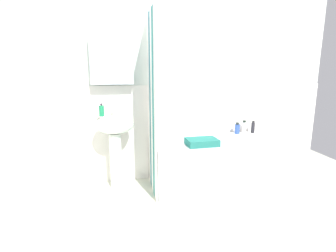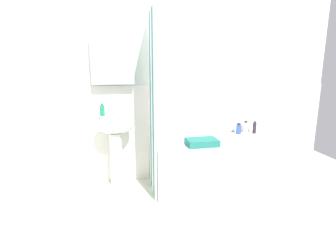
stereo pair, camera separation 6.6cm
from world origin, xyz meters
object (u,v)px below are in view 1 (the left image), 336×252
Objects in this scene: shampoo_bottle at (253,127)px; body_wash_bottle at (244,127)px; soap_dispenser at (102,111)px; towel_folded at (202,142)px; bathtub at (213,163)px; toothbrush_cup at (124,111)px; conditioner_bottle at (237,129)px; sink at (115,136)px.

body_wash_bottle is at bearing 162.86° from shampoo_bottle.
body_wash_bottle is (1.79, 0.09, -0.28)m from soap_dispenser.
body_wash_bottle is (-0.11, 0.03, 0.00)m from shampoo_bottle.
body_wash_bottle reaches higher than towel_folded.
body_wash_bottle reaches higher than bathtub.
bathtub is (1.03, -0.19, -0.63)m from toothbrush_cup.
soap_dispenser reaches higher than body_wash_bottle.
body_wash_bottle is at bearing 16.04° from conditioner_bottle.
toothbrush_cup is at bearing -178.49° from shampoo_bottle.
bathtub is 8.84× the size of body_wash_bottle.
body_wash_bottle is at bearing 2.85° from toothbrush_cup.
conditioner_bottle is at bearing 34.58° from towel_folded.
soap_dispenser reaches higher than bathtub.
sink is at bearing 173.14° from bathtub.
soap_dispenser is 0.90× the size of body_wash_bottle.
body_wash_bottle is at bearing 27.50° from bathtub.
toothbrush_cup is at bearing 169.68° from bathtub.
bathtub is 0.75m from shampoo_bottle.
toothbrush_cup is at bearing 3.41° from soap_dispenser.
sink is 8.51× the size of toothbrush_cup.
conditioner_bottle is at bearing -163.96° from body_wash_bottle.
sink reaches higher than body_wash_bottle.
sink is at bearing -156.47° from toothbrush_cup.
shampoo_bottle is (1.65, 0.04, -0.27)m from toothbrush_cup.
soap_dispenser reaches higher than toothbrush_cup.
bathtub is 0.43m from towel_folded.
shampoo_bottle is 0.22m from conditioner_bottle.
towel_folded is at bearing -19.08° from sink.
sink is 1.55m from conditioner_bottle.
conditioner_bottle is (1.55, 0.10, 0.00)m from sink.
soap_dispenser is at bearing 172.31° from bathtub.
toothbrush_cup reaches higher than conditioner_bottle.
soap_dispenser is 0.91× the size of shampoo_bottle.
towel_folded is (0.82, -0.38, -0.31)m from toothbrush_cup.
sink is 2.55× the size of towel_folded.
soap_dispenser is at bearing -178.24° from shampoo_bottle.
shampoo_bottle is 1.11× the size of conditioner_bottle.
toothbrush_cup reaches higher than bathtub.
shampoo_bottle reaches higher than conditioner_bottle.
body_wash_bottle is 1.12× the size of conditioner_bottle.
soap_dispenser reaches higher than shampoo_bottle.
toothbrush_cup is 0.71× the size of conditioner_bottle.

